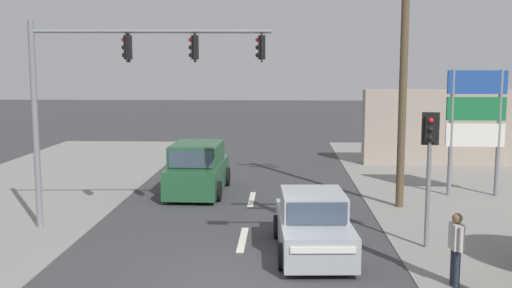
{
  "coord_description": "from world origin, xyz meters",
  "views": [
    {
      "loc": [
        1.04,
        -12.9,
        4.73
      ],
      "look_at": [
        0.32,
        4.0,
        2.52
      ],
      "focal_mm": 42.0,
      "sensor_mm": 36.0,
      "label": 1
    }
  ],
  "objects_px": {
    "shopping_plaza_sign": "(476,115)",
    "suv_crossing_left": "(198,170)",
    "utility_pole_midground_right": "(404,51)",
    "pedestal_signal_right_kerb": "(429,157)",
    "pedestrian_at_kerb": "(456,245)",
    "traffic_signal_mast": "(117,79)",
    "sedan_kerbside_parked": "(313,225)"
  },
  "relations": [
    {
      "from": "shopping_plaza_sign",
      "to": "sedan_kerbside_parked",
      "type": "height_order",
      "value": "shopping_plaza_sign"
    },
    {
      "from": "traffic_signal_mast",
      "to": "sedan_kerbside_parked",
      "type": "distance_m",
      "value": 6.96
    },
    {
      "from": "pedestal_signal_right_kerb",
      "to": "suv_crossing_left",
      "type": "bearing_deg",
      "value": 136.38
    },
    {
      "from": "sedan_kerbside_parked",
      "to": "pedestrian_at_kerb",
      "type": "relative_size",
      "value": 2.65
    },
    {
      "from": "traffic_signal_mast",
      "to": "pedestrian_at_kerb",
      "type": "distance_m",
      "value": 10.16
    },
    {
      "from": "pedestrian_at_kerb",
      "to": "shopping_plaza_sign",
      "type": "bearing_deg",
      "value": 70.61
    },
    {
      "from": "utility_pole_midground_right",
      "to": "pedestal_signal_right_kerb",
      "type": "distance_m",
      "value": 5.36
    },
    {
      "from": "shopping_plaza_sign",
      "to": "pedestal_signal_right_kerb",
      "type": "bearing_deg",
      "value": -116.35
    },
    {
      "from": "sedan_kerbside_parked",
      "to": "pedestal_signal_right_kerb",
      "type": "bearing_deg",
      "value": 8.88
    },
    {
      "from": "utility_pole_midground_right",
      "to": "suv_crossing_left",
      "type": "xyz_separation_m",
      "value": [
        -7.1,
        2.0,
        -4.32
      ]
    },
    {
      "from": "utility_pole_midground_right",
      "to": "shopping_plaza_sign",
      "type": "height_order",
      "value": "utility_pole_midground_right"
    },
    {
      "from": "shopping_plaza_sign",
      "to": "sedan_kerbside_parked",
      "type": "xyz_separation_m",
      "value": [
        -6.18,
        -6.93,
        -2.28
      ]
    },
    {
      "from": "pedestrian_at_kerb",
      "to": "traffic_signal_mast",
      "type": "bearing_deg",
      "value": 152.14
    },
    {
      "from": "traffic_signal_mast",
      "to": "suv_crossing_left",
      "type": "relative_size",
      "value": 1.5
    },
    {
      "from": "traffic_signal_mast",
      "to": "pedestrian_at_kerb",
      "type": "height_order",
      "value": "traffic_signal_mast"
    },
    {
      "from": "suv_crossing_left",
      "to": "sedan_kerbside_parked",
      "type": "bearing_deg",
      "value": -60.88
    },
    {
      "from": "pedestrian_at_kerb",
      "to": "utility_pole_midground_right",
      "type": "bearing_deg",
      "value": 88.09
    },
    {
      "from": "shopping_plaza_sign",
      "to": "pedestrian_at_kerb",
      "type": "distance_m",
      "value": 10.01
    },
    {
      "from": "traffic_signal_mast",
      "to": "utility_pole_midground_right",
      "type": "bearing_deg",
      "value": 18.41
    },
    {
      "from": "traffic_signal_mast",
      "to": "suv_crossing_left",
      "type": "height_order",
      "value": "traffic_signal_mast"
    },
    {
      "from": "shopping_plaza_sign",
      "to": "pedestrian_at_kerb",
      "type": "xyz_separation_m",
      "value": [
        -3.25,
        -9.24,
        -2.06
      ]
    },
    {
      "from": "pedestal_signal_right_kerb",
      "to": "pedestrian_at_kerb",
      "type": "height_order",
      "value": "pedestal_signal_right_kerb"
    },
    {
      "from": "pedestal_signal_right_kerb",
      "to": "traffic_signal_mast",
      "type": "bearing_deg",
      "value": 168.8
    },
    {
      "from": "utility_pole_midground_right",
      "to": "pedestal_signal_right_kerb",
      "type": "relative_size",
      "value": 2.79
    },
    {
      "from": "pedestal_signal_right_kerb",
      "to": "shopping_plaza_sign",
      "type": "bearing_deg",
      "value": 63.65
    },
    {
      "from": "traffic_signal_mast",
      "to": "pedestal_signal_right_kerb",
      "type": "bearing_deg",
      "value": -11.2
    },
    {
      "from": "shopping_plaza_sign",
      "to": "sedan_kerbside_parked",
      "type": "distance_m",
      "value": 9.56
    },
    {
      "from": "shopping_plaza_sign",
      "to": "suv_crossing_left",
      "type": "bearing_deg",
      "value": 179.29
    },
    {
      "from": "shopping_plaza_sign",
      "to": "suv_crossing_left",
      "type": "distance_m",
      "value": 10.33
    },
    {
      "from": "utility_pole_midground_right",
      "to": "pedestrian_at_kerb",
      "type": "relative_size",
      "value": 6.08
    },
    {
      "from": "shopping_plaza_sign",
      "to": "pedestrian_at_kerb",
      "type": "height_order",
      "value": "shopping_plaza_sign"
    },
    {
      "from": "utility_pole_midground_right",
      "to": "sedan_kerbside_parked",
      "type": "relative_size",
      "value": 2.3
    }
  ]
}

